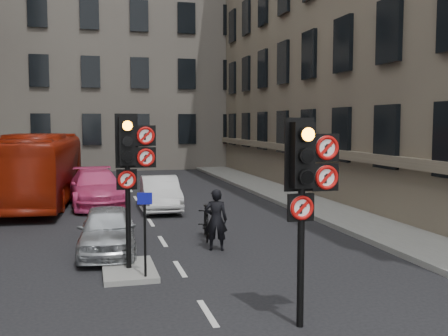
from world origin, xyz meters
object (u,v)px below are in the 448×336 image
car_pink (96,188)px  info_sign (145,223)px  signal_near (307,177)px  motorcycle (206,223)px  motorcyclist (216,220)px  car_silver (107,230)px  signal_far (131,157)px  car_white (160,193)px  bus_red (41,168)px

car_pink → info_sign: size_ratio=2.79×
signal_near → car_pink: 14.77m
motorcycle → motorcyclist: (-0.03, -1.39, 0.35)m
info_sign → car_silver: bearing=115.7°
signal_far → car_white: size_ratio=0.88×
car_white → car_pink: 2.96m
motorcycle → motorcyclist: motorcyclist is taller
signal_near → car_silver: size_ratio=0.97×
signal_far → car_pink: bearing=93.7°
car_white → info_sign: info_sign is taller
bus_red → motorcycle: size_ratio=6.46×
signal_near → info_sign: signal_near is taller
signal_near → motorcycle: size_ratio=2.14×
info_sign → motorcyclist: bearing=59.3°
bus_red → info_sign: bearing=-72.1°
bus_red → info_sign: bus_red is taller
signal_far → car_white: 9.05m
car_pink → motorcycle: bearing=-71.7°
car_silver → car_white: size_ratio=0.91×
car_pink → info_sign: bearing=-90.1°
car_silver → motorcycle: 3.08m
car_pink → motorcyclist: bearing=-75.2°
motorcycle → car_silver: bearing=-152.5°
car_pink → motorcyclist: 9.22m
signal_far → motorcyclist: signal_far is taller
car_white → motorcycle: (0.63, -5.65, -0.16)m
car_pink → info_sign: info_sign is taller
motorcyclist → info_sign: info_sign is taller
signal_near → info_sign: (-2.39, 3.19, -1.26)m
signal_far → motorcyclist: bearing=33.7°
car_pink → motorcycle: 7.93m
car_pink → bus_red: bearing=142.2°
signal_near → motorcycle: bearing=91.5°
signal_far → bus_red: 12.22m
bus_red → car_silver: bearing=-72.1°
car_silver → motorcycle: (2.92, 0.97, -0.12)m
signal_near → motorcyclist: (-0.21, 5.59, -1.73)m
motorcycle → info_sign: size_ratio=0.90×
car_white → car_pink: (-2.46, 1.65, 0.09)m
signal_near → signal_far: 4.77m
car_white → car_pink: bearing=148.1°
signal_near → motorcycle: (-0.18, 6.98, -2.08)m
car_pink → info_sign: 11.14m
car_white → motorcyclist: 7.07m
car_silver → car_white: (2.29, 6.62, 0.04)m
bus_red → motorcycle: 10.37m
signal_near → car_white: bearing=93.7°
car_silver → car_white: bearing=74.2°
car_white → info_sign: 9.59m
signal_near → bus_red: size_ratio=0.33×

